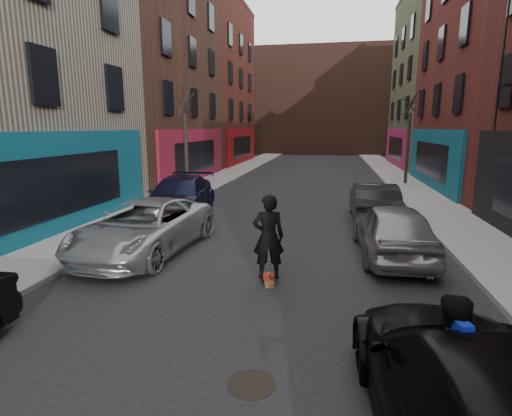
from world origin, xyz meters
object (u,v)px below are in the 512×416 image
at_px(tree_right_far, 409,129).
at_px(parked_right_mid, 488,411).
at_px(tree_left_far, 186,132).
at_px(parked_right_far, 393,230).
at_px(parked_left_end, 179,197).
at_px(pedestrian, 446,368).
at_px(parked_right_end, 373,202).
at_px(skateboard, 268,280).
at_px(manhole, 251,384).
at_px(skateboarder, 268,237).
at_px(parked_left_far, 145,227).

relative_size(tree_right_far, parked_right_mid, 1.24).
bearing_deg(tree_left_far, parked_right_far, -44.01).
bearing_deg(tree_right_far, parked_left_end, -133.91).
height_order(parked_left_end, pedestrian, pedestrian).
xyz_separation_m(parked_right_end, pedestrian, (-0.28, -11.45, 0.16)).
bearing_deg(pedestrian, parked_right_end, -105.89).
xyz_separation_m(tree_left_far, tree_right_far, (12.40, 6.00, 0.15)).
xyz_separation_m(tree_left_far, skateboard, (6.35, -11.71, -3.33)).
relative_size(tree_right_far, parked_right_far, 1.47).
bearing_deg(manhole, skateboarder, 95.50).
bearing_deg(pedestrian, parked_right_mid, 103.37).
distance_m(parked_right_far, manhole, 7.03).
relative_size(skateboarder, manhole, 2.90).
relative_size(parked_left_far, skateboard, 6.84).
bearing_deg(manhole, tree_left_far, 113.34).
bearing_deg(skateboard, skateboarder, 165.85).
xyz_separation_m(parked_right_end, skateboarder, (-3.05, -7.02, 0.36)).
height_order(parked_right_end, pedestrian, pedestrian).
bearing_deg(skateboarder, manhole, 81.35).
distance_m(parked_right_end, skateboarder, 7.66).
bearing_deg(parked_right_far, skateboard, 36.30).
xyz_separation_m(parked_left_end, manhole, (5.13, -10.38, -0.80)).
distance_m(parked_left_end, skateboarder, 8.05).
distance_m(tree_left_far, parked_right_end, 10.83).
bearing_deg(pedestrian, skateboard, -72.46).
distance_m(tree_left_far, skateboard, 13.73).
bearing_deg(pedestrian, parked_left_far, -56.64).
height_order(skateboard, skateboarder, skateboarder).
xyz_separation_m(tree_right_far, manhole, (-5.67, -21.60, -3.52)).
relative_size(parked_right_far, skateboarder, 2.27).
distance_m(parked_right_mid, parked_right_end, 11.97).
height_order(parked_right_end, skateboard, parked_right_end).
bearing_deg(tree_right_far, parked_left_far, -121.78).
bearing_deg(manhole, parked_right_mid, -21.74).
bearing_deg(parked_right_end, manhole, 75.64).
xyz_separation_m(parked_right_far, pedestrian, (-0.38, -6.96, 0.13)).
xyz_separation_m(parked_left_far, parked_right_end, (6.97, 5.39, -0.01)).
relative_size(tree_right_far, pedestrian, 3.76).
height_order(skateboarder, manhole, skateboarder).
distance_m(tree_right_far, parked_right_far, 15.70).
distance_m(tree_right_far, pedestrian, 22.53).
height_order(parked_left_end, parked_right_far, parked_left_end).
bearing_deg(skateboarder, parked_right_mid, 107.45).
height_order(parked_right_mid, skateboarder, skateboarder).
height_order(parked_right_far, pedestrian, pedestrian).
bearing_deg(parked_left_end, skateboard, -60.28).
bearing_deg(tree_left_far, pedestrian, -60.52).
bearing_deg(parked_right_end, parked_right_mid, 89.41).
relative_size(skateboarder, pedestrian, 1.12).
relative_size(tree_right_far, parked_left_end, 1.23).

